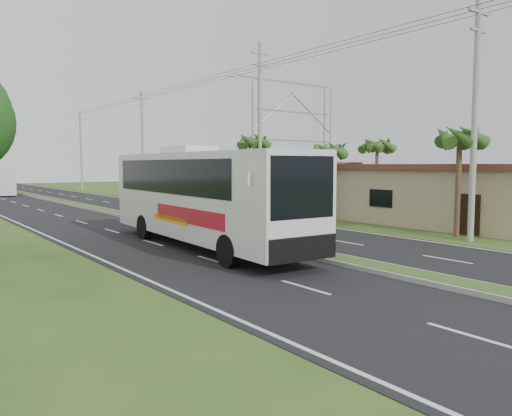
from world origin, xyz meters
TOP-DOWN VIEW (x-y plane):
  - ground at (0.00, 0.00)m, footprint 180.00×180.00m
  - road_asphalt at (0.00, 20.00)m, footprint 14.00×160.00m
  - median_strip at (0.00, 20.00)m, footprint 1.20×160.00m
  - lane_edge_left at (-6.70, 20.00)m, footprint 0.12×160.00m
  - lane_edge_right at (6.70, 20.00)m, footprint 0.12×160.00m
  - shop_near at (14.00, 6.00)m, footprint 8.60×12.60m
  - shop_mid at (14.00, 22.00)m, footprint 7.60×10.60m
  - shop_far at (14.00, 36.00)m, footprint 8.60×11.60m
  - palm_verge_a at (9.00, 3.00)m, footprint 2.40×2.40m
  - palm_verge_b at (9.40, 12.00)m, footprint 2.40×2.40m
  - palm_verge_c at (8.80, 19.00)m, footprint 2.40×2.40m
  - palm_verge_d at (9.30, 28.00)m, footprint 2.40×2.40m
  - palm_behind_shop at (17.50, 15.00)m, footprint 2.40×2.40m
  - utility_pole_a at (8.50, 2.00)m, footprint 1.60×0.28m
  - utility_pole_b at (8.47, 18.00)m, footprint 3.20×0.28m
  - utility_pole_c at (8.50, 38.00)m, footprint 1.60×0.28m
  - utility_pole_d at (8.50, 58.00)m, footprint 1.60×0.28m
  - billboard_lattice at (22.00, 30.00)m, footprint 10.18×1.18m
  - coach_bus_main at (-2.23, 7.81)m, footprint 3.43×13.35m
  - motorcyclist at (-0.24, 10.33)m, footprint 1.93×1.02m

SIDE VIEW (x-z plane):
  - ground at x=0.00m, z-range 0.00..0.00m
  - lane_edge_left at x=-6.70m, z-range 0.00..0.00m
  - lane_edge_right at x=6.70m, z-range 0.00..0.00m
  - road_asphalt at x=0.00m, z-range 0.00..0.02m
  - median_strip at x=0.00m, z-range 0.01..0.20m
  - motorcyclist at x=-0.24m, z-range -0.33..1.95m
  - shop_near at x=14.00m, z-range 0.02..3.54m
  - shop_mid at x=14.00m, z-range 0.02..3.69m
  - shop_far at x=14.00m, z-range 0.02..3.84m
  - coach_bus_main at x=-2.23m, z-range 0.21..4.49m
  - palm_verge_b at x=9.40m, z-range 1.83..6.88m
  - palm_verge_d at x=9.30m, z-range 1.92..7.17m
  - palm_verge_a at x=9.00m, z-range 2.02..7.47m
  - palm_behind_shop at x=17.50m, z-range 2.11..7.76m
  - palm_verge_c at x=8.80m, z-range 2.20..8.05m
  - utility_pole_d at x=8.50m, z-range 0.17..10.67m
  - utility_pole_a at x=8.50m, z-range 0.17..11.17m
  - utility_pole_c at x=8.50m, z-range 0.17..11.17m
  - utility_pole_b at x=8.47m, z-range 0.26..12.26m
  - billboard_lattice at x=22.00m, z-range 0.79..12.86m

